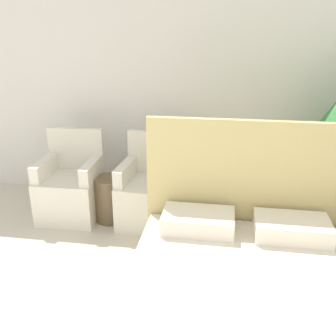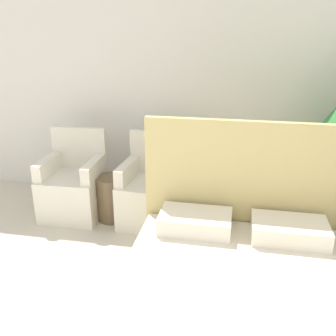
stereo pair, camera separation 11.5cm
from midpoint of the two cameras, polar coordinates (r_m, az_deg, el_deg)
wall_back at (r=4.37m, az=-0.99°, el=13.89°), size 10.00×0.06×2.90m
bed at (r=2.55m, az=11.87°, el=-21.13°), size 1.59×1.97×1.32m
armchair_near_window_left at (r=4.22m, az=-13.41°, el=-3.14°), size 0.63×0.62×0.93m
armchair_near_window_right at (r=3.95m, az=-1.60°, el=-4.21°), size 0.65×0.64×0.93m
side_table at (r=4.08m, az=-7.72°, el=-4.54°), size 0.34×0.34×0.49m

